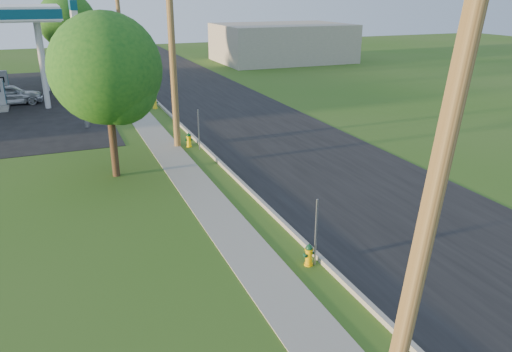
{
  "coord_description": "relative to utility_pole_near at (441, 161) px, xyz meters",
  "views": [
    {
      "loc": [
        -5.87,
        -6.6,
        7.2
      ],
      "look_at": [
        0.0,
        8.0,
        1.4
      ],
      "focal_mm": 35.0,
      "sensor_mm": 36.0,
      "label": 1
    }
  ],
  "objects": [
    {
      "name": "hydrant_mid",
      "position": [
        0.51,
        17.67,
        -4.45
      ],
      "size": [
        0.37,
        0.33,
        0.71
      ],
      "color": "yellow",
      "rests_on": "ground"
    },
    {
      "name": "hydrant_near",
      "position": [
        0.69,
        5.25,
        -4.48
      ],
      "size": [
        0.35,
        0.31,
        0.67
      ],
      "color": "#E6AB06",
      "rests_on": "ground"
    },
    {
      "name": "road",
      "position": [
        5.1,
        11.0,
        -4.79
      ],
      "size": [
        8.0,
        120.0,
        0.02
      ],
      "primitive_type": "cube",
      "color": "black",
      "rests_on": "ground"
    },
    {
      "name": "sign_post_mid",
      "position": [
        0.85,
        17.0,
        -3.8
      ],
      "size": [
        0.05,
        0.04,
        2.0
      ],
      "primitive_type": "cube",
      "color": "gray",
      "rests_on": "ground"
    },
    {
      "name": "hydrant_far",
      "position": [
        0.65,
        26.97,
        -4.4
      ],
      "size": [
        0.42,
        0.38,
        0.82
      ],
      "color": "yellow",
      "rests_on": "ground"
    },
    {
      "name": "utility_pole_mid",
      "position": [
        -0.0,
        18.0,
        0.15
      ],
      "size": [
        1.4,
        0.32,
        9.8
      ],
      "color": "brown",
      "rests_on": "ground"
    },
    {
      "name": "fuel_pump_se",
      "position": [
        -8.9,
        35.0,
        -4.08
      ],
      "size": [
        1.2,
        3.2,
        1.9
      ],
      "color": "gray",
      "rests_on": "ground"
    },
    {
      "name": "utility_pole_far",
      "position": [
        -0.0,
        36.0,
        0.0
      ],
      "size": [
        1.4,
        0.32,
        9.5
      ],
      "color": "brown",
      "rests_on": "ground"
    },
    {
      "name": "price_pylon",
      "position": [
        -3.9,
        23.5,
        0.63
      ],
      "size": [
        0.34,
        2.04,
        6.85
      ],
      "color": "gray",
      "rests_on": "ground"
    },
    {
      "name": "sign_post_near",
      "position": [
        0.85,
        5.2,
        -3.8
      ],
      "size": [
        0.05,
        0.04,
        2.0
      ],
      "primitive_type": "cube",
      "color": "gray",
      "rests_on": "ground"
    },
    {
      "name": "car_silver",
      "position": [
        -8.22,
        31.81,
        -4.11
      ],
      "size": [
        4.14,
        1.77,
        1.4
      ],
      "primitive_type": "imported",
      "rotation": [
        0.0,
        0.0,
        1.6
      ],
      "color": "silver",
      "rests_on": "ground"
    },
    {
      "name": "tree_lot",
      "position": [
        -3.53,
        42.04,
        -0.1
      ],
      "size": [
        4.82,
        4.82,
        7.31
      ],
      "color": "#392214",
      "rests_on": "ground"
    },
    {
      "name": "distant_building",
      "position": [
        18.6,
        46.0,
        -2.8
      ],
      "size": [
        14.0,
        10.0,
        4.0
      ],
      "primitive_type": "cube",
      "color": "gray",
      "rests_on": "ground"
    },
    {
      "name": "sign_post_far",
      "position": [
        0.85,
        29.2,
        -3.8
      ],
      "size": [
        0.05,
        0.04,
        2.0
      ],
      "primitive_type": "cube",
      "color": "gray",
      "rests_on": "ground"
    },
    {
      "name": "curb",
      "position": [
        1.1,
        11.0,
        -4.73
      ],
      "size": [
        0.15,
        120.0,
        0.15
      ],
      "primitive_type": "cube",
      "color": "gray",
      "rests_on": "ground"
    },
    {
      "name": "utility_pole_near",
      "position": [
        0.0,
        0.0,
        0.0
      ],
      "size": [
        1.4,
        0.32,
        9.48
      ],
      "color": "brown",
      "rests_on": "ground"
    },
    {
      "name": "sidewalk",
      "position": [
        -0.65,
        11.0,
        -4.79
      ],
      "size": [
        1.5,
        120.0,
        0.03
      ],
      "primitive_type": "cube",
      "color": "gray",
      "rests_on": "ground"
    },
    {
      "name": "tree_verge",
      "position": [
        -3.28,
        14.67,
        -0.55
      ],
      "size": [
        4.36,
        4.36,
        6.61
      ],
      "color": "#392214",
      "rests_on": "ground"
    }
  ]
}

